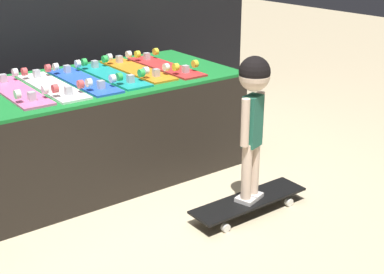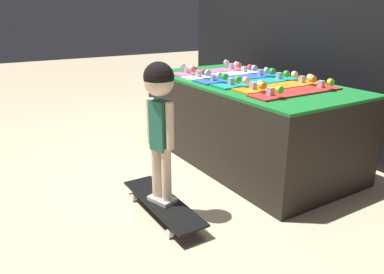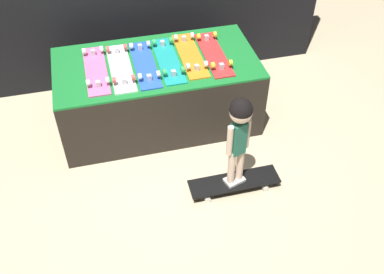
# 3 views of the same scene
# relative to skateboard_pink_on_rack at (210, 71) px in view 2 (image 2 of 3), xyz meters

# --- Properties ---
(ground_plane) EXTENTS (16.00, 16.00, 0.00)m
(ground_plane) POSITION_rel_skateboard_pink_on_rack_xyz_m (0.54, -0.57, -0.71)
(ground_plane) COLOR beige
(back_wall) EXTENTS (3.92, 0.10, 2.36)m
(back_wall) POSITION_rel_skateboard_pink_on_rack_xyz_m (0.54, 0.83, 0.47)
(back_wall) COLOR black
(back_wall) RESTS_ON ground_plane
(display_rack) EXTENTS (1.87, 0.95, 0.69)m
(display_rack) POSITION_rel_skateboard_pink_on_rack_xyz_m (0.54, 0.01, -0.36)
(display_rack) COLOR black
(display_rack) RESTS_ON ground_plane
(skateboard_pink_on_rack) EXTENTS (0.19, 0.76, 0.09)m
(skateboard_pink_on_rack) POSITION_rel_skateboard_pink_on_rack_xyz_m (0.00, 0.00, 0.00)
(skateboard_pink_on_rack) COLOR pink
(skateboard_pink_on_rack) RESTS_ON display_rack
(skateboard_white_on_rack) EXTENTS (0.19, 0.76, 0.09)m
(skateboard_white_on_rack) POSITION_rel_skateboard_pink_on_rack_xyz_m (0.22, -0.02, 0.00)
(skateboard_white_on_rack) COLOR white
(skateboard_white_on_rack) RESTS_ON display_rack
(skateboard_blue_on_rack) EXTENTS (0.19, 0.76, 0.09)m
(skateboard_blue_on_rack) POSITION_rel_skateboard_pink_on_rack_xyz_m (0.44, -0.02, 0.00)
(skateboard_blue_on_rack) COLOR blue
(skateboard_blue_on_rack) RESTS_ON display_rack
(skateboard_teal_on_rack) EXTENTS (0.19, 0.76, 0.09)m
(skateboard_teal_on_rack) POSITION_rel_skateboard_pink_on_rack_xyz_m (0.65, -0.00, 0.00)
(skateboard_teal_on_rack) COLOR teal
(skateboard_teal_on_rack) RESTS_ON display_rack
(skateboard_orange_on_rack) EXTENTS (0.19, 0.76, 0.09)m
(skateboard_orange_on_rack) POSITION_rel_skateboard_pink_on_rack_xyz_m (0.87, 0.03, 0.00)
(skateboard_orange_on_rack) COLOR orange
(skateboard_orange_on_rack) RESTS_ON display_rack
(skateboard_red_on_rack) EXTENTS (0.19, 0.76, 0.09)m
(skateboard_red_on_rack) POSITION_rel_skateboard_pink_on_rack_xyz_m (1.09, -0.00, 0.00)
(skateboard_red_on_rack) COLOR red
(skateboard_red_on_rack) RESTS_ON display_rack
(skateboard_on_floor) EXTENTS (0.79, 0.21, 0.09)m
(skateboard_on_floor) POSITION_rel_skateboard_pink_on_rack_xyz_m (1.00, -1.04, -0.64)
(skateboard_on_floor) COLOR black
(skateboard_on_floor) RESTS_ON ground_plane
(child) EXTENTS (0.21, 0.18, 0.89)m
(child) POSITION_rel_skateboard_pink_on_rack_xyz_m (1.00, -1.04, -0.00)
(child) COLOR silver
(child) RESTS_ON skateboard_on_floor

